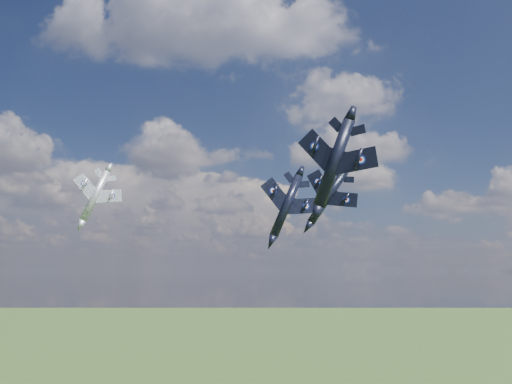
# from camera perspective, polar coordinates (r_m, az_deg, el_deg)

# --- Properties ---
(jet_lead_navy) EXTENTS (13.70, 16.64, 6.98)m
(jet_lead_navy) POSITION_cam_1_polar(r_m,az_deg,el_deg) (80.05, 3.49, -1.56)
(jet_lead_navy) COLOR black
(jet_right_navy) EXTENTS (17.12, 19.44, 7.36)m
(jet_right_navy) POSITION_cam_1_polar(r_m,az_deg,el_deg) (64.87, 8.89, 3.27)
(jet_right_navy) COLOR black
(jet_high_navy) EXTENTS (13.37, 17.12, 8.98)m
(jet_high_navy) POSITION_cam_1_polar(r_m,az_deg,el_deg) (92.06, 8.22, -0.54)
(jet_high_navy) COLOR black
(jet_left_silver) EXTENTS (12.78, 15.15, 6.09)m
(jet_left_silver) POSITION_cam_1_polar(r_m,az_deg,el_deg) (91.29, -17.90, -0.41)
(jet_left_silver) COLOR #91949A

